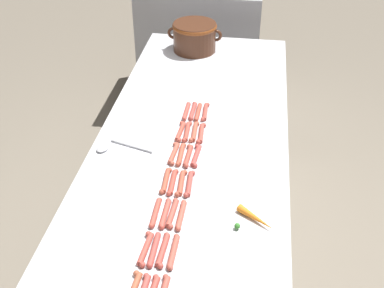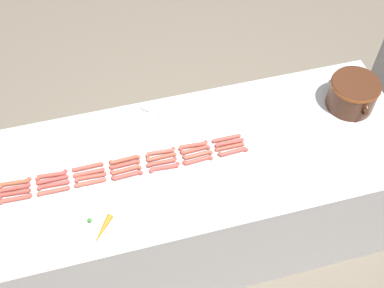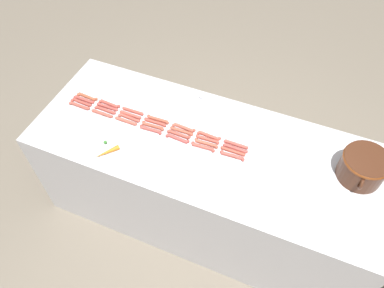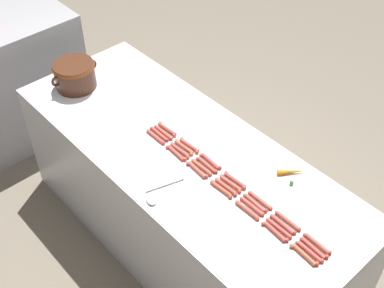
# 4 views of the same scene
# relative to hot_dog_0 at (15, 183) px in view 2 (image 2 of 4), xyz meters

# --- Properties ---
(ground_plane) EXTENTS (20.00, 20.00, 0.00)m
(ground_plane) POSITION_rel_hot_dog_0_xyz_m (0.06, 0.96, -0.90)
(ground_plane) COLOR #756B5B
(griddle_counter) EXTENTS (0.91, 2.36, 0.89)m
(griddle_counter) POSITION_rel_hot_dog_0_xyz_m (0.06, 0.96, -0.46)
(griddle_counter) COLOR #BCBCC1
(griddle_counter) RESTS_ON ground_plane
(hot_dog_0) EXTENTS (0.03, 0.17, 0.02)m
(hot_dog_0) POSITION_rel_hot_dog_0_xyz_m (0.00, 0.00, 0.00)
(hot_dog_0) COLOR #AB5338
(hot_dog_0) RESTS_ON griddle_counter
(hot_dog_1) EXTENTS (0.03, 0.17, 0.02)m
(hot_dog_1) POSITION_rel_hot_dog_0_xyz_m (0.00, 0.18, 0.00)
(hot_dog_1) COLOR #B4483D
(hot_dog_1) RESTS_ON griddle_counter
(hot_dog_2) EXTENTS (0.02, 0.17, 0.02)m
(hot_dog_2) POSITION_rel_hot_dog_0_xyz_m (-0.00, 0.37, 0.00)
(hot_dog_2) COLOR #B3493C
(hot_dog_2) RESTS_ON griddle_counter
(hot_dog_3) EXTENTS (0.03, 0.17, 0.02)m
(hot_dog_3) POSITION_rel_hot_dog_0_xyz_m (0.00, 0.57, 0.00)
(hot_dog_3) COLOR #AE4D38
(hot_dog_3) RESTS_ON griddle_counter
(hot_dog_4) EXTENTS (0.03, 0.17, 0.02)m
(hot_dog_4) POSITION_rel_hot_dog_0_xyz_m (0.00, 0.76, 0.00)
(hot_dog_4) COLOR #B0513F
(hot_dog_4) RESTS_ON griddle_counter
(hot_dog_5) EXTENTS (0.03, 0.17, 0.02)m
(hot_dog_5) POSITION_rel_hot_dog_0_xyz_m (0.00, 0.94, 0.00)
(hot_dog_5) COLOR #B5493A
(hot_dog_5) RESTS_ON griddle_counter
(hot_dog_6) EXTENTS (0.02, 0.17, 0.02)m
(hot_dog_6) POSITION_rel_hot_dog_0_xyz_m (0.00, 1.13, 0.00)
(hot_dog_6) COLOR #B8493E
(hot_dog_6) RESTS_ON griddle_counter
(hot_dog_7) EXTENTS (0.03, 0.17, 0.02)m
(hot_dog_7) POSITION_rel_hot_dog_0_xyz_m (0.03, -0.01, 0.00)
(hot_dog_7) COLOR #AF473F
(hot_dog_7) RESTS_ON griddle_counter
(hot_dog_8) EXTENTS (0.02, 0.17, 0.02)m
(hot_dog_8) POSITION_rel_hot_dog_0_xyz_m (0.03, 0.19, 0.00)
(hot_dog_8) COLOR #AE453E
(hot_dog_8) RESTS_ON griddle_counter
(hot_dog_9) EXTENTS (0.02, 0.17, 0.02)m
(hot_dog_9) POSITION_rel_hot_dog_0_xyz_m (0.04, 0.37, 0.00)
(hot_dog_9) COLOR #B94C41
(hot_dog_9) RESTS_ON griddle_counter
(hot_dog_10) EXTENTS (0.03, 0.17, 0.02)m
(hot_dog_10) POSITION_rel_hot_dog_0_xyz_m (0.03, 0.56, 0.00)
(hot_dog_10) COLOR #B54639
(hot_dog_10) RESTS_ON griddle_counter
(hot_dog_11) EXTENTS (0.03, 0.17, 0.02)m
(hot_dog_11) POSITION_rel_hot_dog_0_xyz_m (0.03, 0.76, 0.00)
(hot_dog_11) COLOR #AF4F3A
(hot_dog_11) RESTS_ON griddle_counter
(hot_dog_12) EXTENTS (0.03, 0.17, 0.02)m
(hot_dog_12) POSITION_rel_hot_dog_0_xyz_m (0.03, 0.94, 0.00)
(hot_dog_12) COLOR #AF473B
(hot_dog_12) RESTS_ON griddle_counter
(hot_dog_13) EXTENTS (0.03, 0.17, 0.02)m
(hot_dog_13) POSITION_rel_hot_dog_0_xyz_m (0.03, 1.14, 0.00)
(hot_dog_13) COLOR #AC463E
(hot_dog_13) RESTS_ON griddle_counter
(hot_dog_14) EXTENTS (0.03, 0.17, 0.02)m
(hot_dog_14) POSITION_rel_hot_dog_0_xyz_m (0.07, -0.01, 0.00)
(hot_dog_14) COLOR #AE453B
(hot_dog_14) RESTS_ON griddle_counter
(hot_dog_15) EXTENTS (0.03, 0.17, 0.02)m
(hot_dog_15) POSITION_rel_hot_dog_0_xyz_m (0.06, 0.19, 0.00)
(hot_dog_15) COLOR #B0473D
(hot_dog_15) RESTS_ON griddle_counter
(hot_dog_16) EXTENTS (0.03, 0.17, 0.02)m
(hot_dog_16) POSITION_rel_hot_dog_0_xyz_m (0.06, 0.38, 0.00)
(hot_dog_16) COLOR #B04E41
(hot_dog_16) RESTS_ON griddle_counter
(hot_dog_17) EXTENTS (0.03, 0.17, 0.02)m
(hot_dog_17) POSITION_rel_hot_dog_0_xyz_m (0.07, 0.56, 0.00)
(hot_dog_17) COLOR #AF4D3A
(hot_dog_17) RESTS_ON griddle_counter
(hot_dog_18) EXTENTS (0.03, 0.17, 0.02)m
(hot_dog_18) POSITION_rel_hot_dog_0_xyz_m (0.07, 0.75, 0.00)
(hot_dog_18) COLOR #AA483B
(hot_dog_18) RESTS_ON griddle_counter
(hot_dog_19) EXTENTS (0.03, 0.17, 0.02)m
(hot_dog_19) POSITION_rel_hot_dog_0_xyz_m (0.07, 0.95, 0.00)
(hot_dog_19) COLOR #B1533F
(hot_dog_19) RESTS_ON griddle_counter
(hot_dog_20) EXTENTS (0.02, 0.17, 0.02)m
(hot_dog_20) POSITION_rel_hot_dog_0_xyz_m (0.07, 1.13, 0.00)
(hot_dog_20) COLOR #B44A39
(hot_dog_20) RESTS_ON griddle_counter
(hot_dog_21) EXTENTS (0.03, 0.17, 0.02)m
(hot_dog_21) POSITION_rel_hot_dog_0_xyz_m (0.10, -0.00, 0.00)
(hot_dog_21) COLOR #AC4C3E
(hot_dog_21) RESTS_ON griddle_counter
(hot_dog_22) EXTENTS (0.02, 0.17, 0.02)m
(hot_dog_22) POSITION_rel_hot_dog_0_xyz_m (0.10, 0.19, 0.00)
(hot_dog_22) COLOR #AC4E40
(hot_dog_22) RESTS_ON griddle_counter
(hot_dog_23) EXTENTS (0.02, 0.17, 0.02)m
(hot_dog_23) POSITION_rel_hot_dog_0_xyz_m (0.10, 0.37, 0.00)
(hot_dog_23) COLOR #B85141
(hot_dog_23) RESTS_ON griddle_counter
(hot_dog_24) EXTENTS (0.03, 0.17, 0.02)m
(hot_dog_24) POSITION_rel_hot_dog_0_xyz_m (0.10, 0.56, 0.00)
(hot_dog_24) COLOR #AD453D
(hot_dog_24) RESTS_ON griddle_counter
(hot_dog_25) EXTENTS (0.03, 0.17, 0.02)m
(hot_dog_25) POSITION_rel_hot_dog_0_xyz_m (0.10, 0.76, 0.00)
(hot_dog_25) COLOR #B5453F
(hot_dog_25) RESTS_ON griddle_counter
(hot_dog_26) EXTENTS (0.03, 0.17, 0.02)m
(hot_dog_26) POSITION_rel_hot_dog_0_xyz_m (0.10, 0.94, 0.00)
(hot_dog_26) COLOR #B6493D
(hot_dog_26) RESTS_ON griddle_counter
(hot_dog_27) EXTENTS (0.03, 0.17, 0.02)m
(hot_dog_27) POSITION_rel_hot_dog_0_xyz_m (0.10, 1.14, 0.00)
(hot_dog_27) COLOR #AB473D
(hot_dog_27) RESTS_ON griddle_counter
(bean_pot) EXTENTS (0.35, 0.28, 0.18)m
(bean_pot) POSITION_rel_hot_dog_0_xyz_m (-0.06, 1.89, 0.09)
(bean_pot) COLOR #472616
(bean_pot) RESTS_ON griddle_counter
(serving_spoon) EXTENTS (0.27, 0.12, 0.02)m
(serving_spoon) POSITION_rel_hot_dog_0_xyz_m (-0.29, 0.77, -0.00)
(serving_spoon) COLOR #B7B7BC
(serving_spoon) RESTS_ON griddle_counter
(carrot) EXTENTS (0.16, 0.13, 0.03)m
(carrot) POSITION_rel_hot_dog_0_xyz_m (0.38, 0.39, 0.00)
(carrot) COLOR orange
(carrot) RESTS_ON griddle_counter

